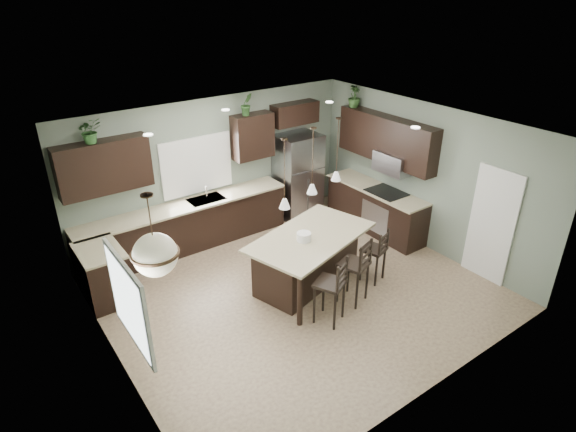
# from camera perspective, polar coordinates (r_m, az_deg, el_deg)

# --- Properties ---
(ground) EXTENTS (6.00, 6.00, 0.00)m
(ground) POSITION_cam_1_polar(r_m,az_deg,el_deg) (8.32, 1.07, -8.91)
(ground) COLOR #9E8466
(ground) RESTS_ON ground
(pantry_door) EXTENTS (0.04, 0.82, 2.04)m
(pantry_door) POSITION_cam_1_polar(r_m,az_deg,el_deg) (8.90, 22.97, -1.03)
(pantry_door) COLOR white
(pantry_door) RESTS_ON ground
(window_back) EXTENTS (1.35, 0.02, 1.00)m
(window_back) POSITION_cam_1_polar(r_m,az_deg,el_deg) (9.51, -10.79, 5.94)
(window_back) COLOR white
(window_back) RESTS_ON room_shell
(window_left) EXTENTS (0.02, 1.10, 1.00)m
(window_left) POSITION_cam_1_polar(r_m,az_deg,el_deg) (5.76, -18.49, -9.77)
(window_left) COLOR white
(window_left) RESTS_ON room_shell
(left_return_cabs) EXTENTS (0.60, 0.90, 0.90)m
(left_return_cabs) POSITION_cam_1_polar(r_m,az_deg,el_deg) (8.46, -21.15, -6.64)
(left_return_cabs) COLOR black
(left_return_cabs) RESTS_ON ground
(left_return_countertop) EXTENTS (0.66, 0.96, 0.04)m
(left_return_countertop) POSITION_cam_1_polar(r_m,az_deg,el_deg) (8.23, -21.55, -3.85)
(left_return_countertop) COLOR #C1B992
(left_return_countertop) RESTS_ON left_return_cabs
(back_lower_cabs) EXTENTS (4.20, 0.60, 0.90)m
(back_lower_cabs) POSITION_cam_1_polar(r_m,az_deg,el_deg) (9.55, -11.90, -1.32)
(back_lower_cabs) COLOR black
(back_lower_cabs) RESTS_ON ground
(back_countertop) EXTENTS (4.20, 0.66, 0.04)m
(back_countertop) POSITION_cam_1_polar(r_m,az_deg,el_deg) (9.33, -12.12, 1.19)
(back_countertop) COLOR #C1B992
(back_countertop) RESTS_ON back_lower_cabs
(sink_inset) EXTENTS (0.70, 0.45, 0.01)m
(sink_inset) POSITION_cam_1_polar(r_m,az_deg,el_deg) (9.49, -9.67, 1.96)
(sink_inset) COLOR gray
(sink_inset) RESTS_ON back_countertop
(faucet) EXTENTS (0.02, 0.02, 0.28)m
(faucet) POSITION_cam_1_polar(r_m,az_deg,el_deg) (9.41, -9.66, 2.70)
(faucet) COLOR silver
(faucet) RESTS_ON back_countertop
(back_upper_left) EXTENTS (1.55, 0.34, 0.90)m
(back_upper_left) POSITION_cam_1_polar(r_m,az_deg,el_deg) (8.70, -20.97, 5.46)
(back_upper_left) COLOR black
(back_upper_left) RESTS_ON room_shell
(back_upper_right) EXTENTS (0.85, 0.34, 0.90)m
(back_upper_right) POSITION_cam_1_polar(r_m,az_deg,el_deg) (9.79, -4.21, 9.41)
(back_upper_right) COLOR black
(back_upper_right) RESTS_ON room_shell
(fridge_header) EXTENTS (1.05, 0.34, 0.45)m
(fridge_header) POSITION_cam_1_polar(r_m,az_deg,el_deg) (10.27, 0.81, 12.05)
(fridge_header) COLOR black
(fridge_header) RESTS_ON room_shell
(right_lower_cabs) EXTENTS (0.60, 2.35, 0.90)m
(right_lower_cabs) POSITION_cam_1_polar(r_m,az_deg,el_deg) (10.23, 10.31, 0.78)
(right_lower_cabs) COLOR black
(right_lower_cabs) RESTS_ON ground
(right_countertop) EXTENTS (0.66, 2.35, 0.04)m
(right_countertop) POSITION_cam_1_polar(r_m,az_deg,el_deg) (10.02, 10.44, 3.17)
(right_countertop) COLOR #C1B992
(right_countertop) RESTS_ON right_lower_cabs
(cooktop) EXTENTS (0.58, 0.75, 0.02)m
(cooktop) POSITION_cam_1_polar(r_m,az_deg,el_deg) (9.84, 11.59, 2.78)
(cooktop) COLOR black
(cooktop) RESTS_ON right_countertop
(wall_oven_front) EXTENTS (0.01, 0.72, 0.60)m
(wall_oven_front) POSITION_cam_1_polar(r_m,az_deg,el_deg) (9.86, 10.19, -0.24)
(wall_oven_front) COLOR gray
(wall_oven_front) RESTS_ON right_lower_cabs
(right_upper_cabs) EXTENTS (0.34, 2.35, 0.90)m
(right_upper_cabs) POSITION_cam_1_polar(r_m,az_deg,el_deg) (9.77, 11.56, 8.92)
(right_upper_cabs) COLOR black
(right_upper_cabs) RESTS_ON room_shell
(microwave) EXTENTS (0.40, 0.75, 0.40)m
(microwave) POSITION_cam_1_polar(r_m,az_deg,el_deg) (9.69, 12.32, 6.18)
(microwave) COLOR gray
(microwave) RESTS_ON right_upper_cabs
(refrigerator) EXTENTS (0.90, 0.74, 1.85)m
(refrigerator) POSITION_cam_1_polar(r_m,az_deg,el_deg) (10.50, 1.17, 4.76)
(refrigerator) COLOR #9D9CA5
(refrigerator) RESTS_ON ground
(kitchen_island) EXTENTS (2.46, 1.81, 0.92)m
(kitchen_island) POSITION_cam_1_polar(r_m,az_deg,el_deg) (8.31, 2.66, -5.14)
(kitchen_island) COLOR black
(kitchen_island) RESTS_ON ground
(serving_dish) EXTENTS (0.24, 0.24, 0.14)m
(serving_dish) POSITION_cam_1_polar(r_m,az_deg,el_deg) (7.90, 1.88, -2.46)
(serving_dish) COLOR silver
(serving_dish) RESTS_ON kitchen_island
(bar_stool_left) EXTENTS (0.56, 0.56, 1.13)m
(bar_stool_left) POSITION_cam_1_polar(r_m,az_deg,el_deg) (7.40, 4.94, -8.75)
(bar_stool_left) COLOR black
(bar_stool_left) RESTS_ON ground
(bar_stool_center) EXTENTS (0.54, 0.54, 1.16)m
(bar_stool_center) POSITION_cam_1_polar(r_m,az_deg,el_deg) (7.86, 7.74, -6.44)
(bar_stool_center) COLOR black
(bar_stool_center) RESTS_ON ground
(bar_stool_right) EXTENTS (0.47, 0.47, 1.01)m
(bar_stool_right) POSITION_cam_1_polar(r_m,az_deg,el_deg) (8.48, 10.08, -4.54)
(bar_stool_right) COLOR black
(bar_stool_right) RESTS_ON ground
(pendant_left) EXTENTS (0.17, 0.17, 1.10)m
(pendant_left) POSITION_cam_1_polar(r_m,az_deg,el_deg) (7.00, -0.41, 4.97)
(pendant_left) COLOR white
(pendant_left) RESTS_ON room_shell
(pendant_center) EXTENTS (0.17, 0.17, 1.10)m
(pendant_center) POSITION_cam_1_polar(r_m,az_deg,el_deg) (7.53, 2.94, 6.51)
(pendant_center) COLOR white
(pendant_center) RESTS_ON room_shell
(pendant_right) EXTENTS (0.17, 0.17, 1.10)m
(pendant_right) POSITION_cam_1_polar(r_m,az_deg,el_deg) (8.08, 5.86, 7.82)
(pendant_right) COLOR white
(pendant_right) RESTS_ON room_shell
(chandelier) EXTENTS (0.54, 0.54, 1.00)m
(chandelier) POSITION_cam_1_polar(r_m,az_deg,el_deg) (5.45, -15.77, -2.22)
(chandelier) COLOR #F6EFCA
(chandelier) RESTS_ON room_shell
(plant_back_left) EXTENTS (0.39, 0.35, 0.41)m
(plant_back_left) POSITION_cam_1_polar(r_m,az_deg,el_deg) (8.45, -22.45, 9.33)
(plant_back_left) COLOR #275224
(plant_back_left) RESTS_ON back_upper_left
(plant_back_right) EXTENTS (0.25, 0.20, 0.44)m
(plant_back_right) POSITION_cam_1_polar(r_m,az_deg,el_deg) (9.52, -4.94, 13.07)
(plant_back_right) COLOR #2A5123
(plant_back_right) RESTS_ON back_upper_right
(plant_right_wall) EXTENTS (0.28, 0.28, 0.44)m
(plant_right_wall) POSITION_cam_1_polar(r_m,az_deg,el_deg) (10.22, 7.86, 13.87)
(plant_right_wall) COLOR #2A4C21
(plant_right_wall) RESTS_ON right_upper_cabs
(room_shell) EXTENTS (6.00, 6.00, 6.00)m
(room_shell) POSITION_cam_1_polar(r_m,az_deg,el_deg) (7.46, 1.18, 1.77)
(room_shell) COLOR slate
(room_shell) RESTS_ON ground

